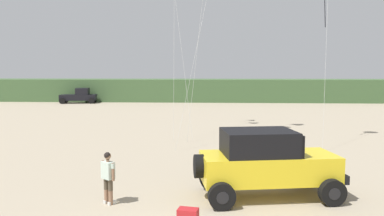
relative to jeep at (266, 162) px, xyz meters
name	(u,v)px	position (x,y,z in m)	size (l,w,h in m)	color
dune_ridge	(249,90)	(3.32, 42.39, 0.33)	(90.00, 7.89, 3.05)	#426038
jeep	(266,162)	(0.00, 0.00, 0.00)	(4.99, 3.03, 2.26)	yellow
person_watching	(108,175)	(-5.06, -0.96, -0.26)	(0.52, 0.46, 1.67)	#8C664C
cooler_box	(188,215)	(-2.45, -2.28, -1.01)	(0.56, 0.36, 0.38)	#B21E23
distant_pickup	(79,96)	(-19.37, 36.97, -0.26)	(4.83, 3.00, 1.98)	black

